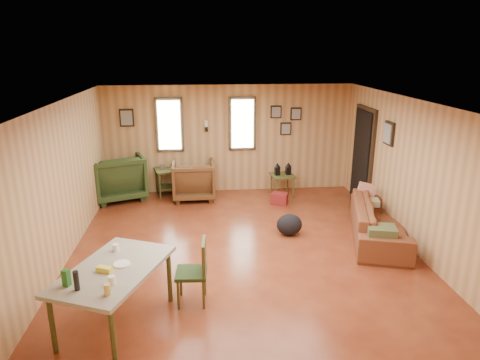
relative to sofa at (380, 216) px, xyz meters
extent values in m
cube|color=brown|center=(-2.38, -0.14, -0.43)|extent=(5.50, 6.00, 0.02)
cube|color=#997C5B|center=(-2.38, -0.14, 1.99)|extent=(5.50, 6.00, 0.02)
cube|color=tan|center=(-2.38, 2.87, 0.78)|extent=(5.50, 0.02, 2.40)
cube|color=tan|center=(-2.38, -3.15, 0.78)|extent=(5.50, 0.02, 2.40)
cube|color=tan|center=(-5.14, -0.14, 0.78)|extent=(0.02, 6.00, 2.40)
cube|color=tan|center=(0.38, -0.14, 0.78)|extent=(0.02, 6.00, 2.40)
cube|color=black|center=(-3.68, 2.83, 1.13)|extent=(0.60, 0.05, 1.20)
cube|color=#E0F2D1|center=(-3.68, 2.79, 1.13)|extent=(0.48, 0.04, 1.06)
cube|color=black|center=(-2.08, 2.83, 1.13)|extent=(0.60, 0.05, 1.20)
cube|color=#E0F2D1|center=(-2.08, 2.79, 1.13)|extent=(0.48, 0.04, 1.06)
cube|color=black|center=(-2.88, 2.81, 1.03)|extent=(0.07, 0.05, 0.12)
cylinder|color=silver|center=(-2.88, 2.75, 1.16)|extent=(0.07, 0.07, 0.14)
cube|color=black|center=(0.34, 1.81, 0.58)|extent=(0.06, 1.00, 2.05)
cube|color=black|center=(0.30, 1.81, 0.58)|extent=(0.04, 0.82, 1.90)
cube|color=black|center=(-1.33, 2.83, 1.38)|extent=(0.24, 0.04, 0.28)
cube|color=#9E998C|center=(-1.33, 2.80, 1.38)|extent=(0.19, 0.02, 0.22)
cube|color=black|center=(-0.88, 2.83, 1.33)|extent=(0.24, 0.04, 0.28)
cube|color=#9E998C|center=(-0.88, 2.80, 1.33)|extent=(0.19, 0.02, 0.22)
cube|color=black|center=(-1.10, 2.83, 1.00)|extent=(0.24, 0.04, 0.28)
cube|color=#9E998C|center=(-1.10, 2.80, 1.00)|extent=(0.19, 0.02, 0.22)
cube|color=black|center=(-4.58, 2.83, 1.30)|extent=(0.30, 0.04, 0.38)
cube|color=#9E998C|center=(-4.58, 2.80, 1.30)|extent=(0.24, 0.02, 0.31)
cube|color=black|center=(0.34, 0.71, 1.28)|extent=(0.04, 0.34, 0.42)
cube|color=#9E998C|center=(0.31, 0.71, 1.28)|extent=(0.02, 0.27, 0.34)
imported|color=brown|center=(0.00, 0.00, 0.00)|extent=(1.22, 2.24, 0.84)
imported|color=#553419|center=(-3.19, 2.37, 0.04)|extent=(0.91, 0.85, 0.92)
imported|color=#293B1B|center=(-4.82, 2.51, 0.12)|extent=(1.34, 1.30, 1.09)
cube|color=#494D22|center=(-3.74, 2.68, 0.15)|extent=(0.69, 0.65, 0.04)
cube|color=#494D22|center=(-3.74, 2.68, -0.23)|extent=(0.62, 0.59, 0.03)
cylinder|color=#494D22|center=(-3.92, 2.41, -0.14)|extent=(0.05, 0.05, 0.56)
cylinder|color=#494D22|center=(-3.46, 2.54, -0.14)|extent=(0.05, 0.05, 0.56)
cylinder|color=#494D22|center=(-4.03, 2.82, -0.14)|extent=(0.05, 0.05, 0.56)
cylinder|color=#494D22|center=(-3.57, 2.94, -0.14)|extent=(0.05, 0.05, 0.56)
cube|color=brown|center=(-3.86, 2.64, 0.24)|extent=(0.11, 0.05, 0.14)
cube|color=brown|center=(-3.64, 2.70, 0.23)|extent=(0.10, 0.04, 0.12)
cube|color=#494D22|center=(-1.24, 2.31, 0.06)|extent=(0.54, 0.54, 0.04)
cylinder|color=#494D22|center=(-1.41, 2.10, -0.18)|extent=(0.04, 0.04, 0.48)
cylinder|color=#494D22|center=(-1.03, 2.14, -0.18)|extent=(0.04, 0.04, 0.48)
cylinder|color=#494D22|center=(-1.46, 2.48, -0.18)|extent=(0.04, 0.04, 0.48)
cylinder|color=#494D22|center=(-1.08, 2.53, -0.18)|extent=(0.04, 0.04, 0.48)
cube|color=black|center=(-1.37, 2.30, 0.17)|extent=(0.12, 0.12, 0.17)
cone|color=black|center=(-1.37, 2.30, 0.30)|extent=(0.16, 0.16, 0.10)
cube|color=black|center=(-1.12, 2.33, 0.17)|extent=(0.12, 0.12, 0.17)
cone|color=black|center=(-1.12, 2.33, 0.30)|extent=(0.16, 0.16, 0.10)
cube|color=maroon|center=(-1.39, 1.83, -0.30)|extent=(0.40, 0.35, 0.24)
ellipsoid|color=black|center=(-1.51, 0.28, -0.23)|extent=(0.53, 0.45, 0.39)
cube|color=#474D2B|center=(-0.30, -0.76, 0.07)|extent=(0.49, 0.43, 0.14)
cube|color=red|center=(0.05, 0.80, 0.16)|extent=(0.39, 0.18, 0.38)
cube|color=gray|center=(0.01, 0.53, 0.05)|extent=(0.41, 0.35, 0.11)
cube|color=gray|center=(-4.06, -2.03, 0.31)|extent=(1.38, 1.70, 0.05)
cylinder|color=#494D22|center=(-4.66, -2.47, -0.07)|extent=(0.08, 0.08, 0.71)
cylinder|color=#494D22|center=(-3.97, -2.76, -0.07)|extent=(0.08, 0.08, 0.71)
cylinder|color=#494D22|center=(-4.16, -1.29, -0.07)|extent=(0.08, 0.08, 0.71)
cylinder|color=#494D22|center=(-3.47, -1.58, -0.07)|extent=(0.08, 0.08, 0.71)
cylinder|color=white|center=(-4.02, -2.37, 0.38)|extent=(0.10, 0.10, 0.09)
cylinder|color=white|center=(-4.11, -1.58, 0.38)|extent=(0.10, 0.10, 0.09)
cube|color=#236325|center=(-4.48, -2.36, 0.42)|extent=(0.09, 0.09, 0.19)
cylinder|color=black|center=(-4.35, -2.46, 0.44)|extent=(0.08, 0.08, 0.22)
cylinder|color=#D1B452|center=(-4.02, -2.58, 0.39)|extent=(0.09, 0.09, 0.12)
cylinder|color=white|center=(-3.98, -1.96, 0.34)|extent=(0.26, 0.26, 0.02)
cube|color=yellow|center=(-4.15, -2.10, 0.36)|extent=(0.19, 0.14, 0.06)
cube|color=#293B1B|center=(-3.19, -1.64, 0.00)|extent=(0.42, 0.42, 0.05)
cube|color=#494D22|center=(-3.02, -1.65, 0.23)|extent=(0.06, 0.38, 0.43)
cylinder|color=#494D22|center=(-3.36, -1.79, -0.21)|extent=(0.04, 0.04, 0.41)
cylinder|color=#494D22|center=(-3.04, -1.81, -0.21)|extent=(0.04, 0.04, 0.41)
cylinder|color=#494D22|center=(-3.34, -1.47, -0.21)|extent=(0.04, 0.04, 0.41)
cylinder|color=#494D22|center=(-3.02, -1.49, -0.21)|extent=(0.04, 0.04, 0.41)
camera|label=1|loc=(-3.04, -6.53, 2.76)|focal=32.00mm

